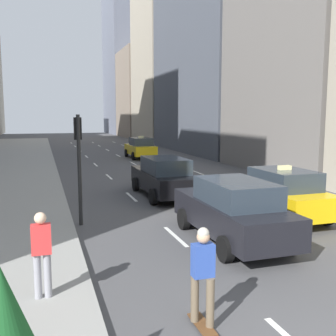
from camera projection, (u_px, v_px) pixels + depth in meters
The scene contains 9 objects.
lane_markings at pixel (143, 168), 26.66m from camera, with size 5.72×56.00×0.01m.
building_row_right at pixel (184, 18), 44.29m from camera, with size 6.00×84.19×35.28m.
taxi_lead at pixel (140, 148), 32.94m from camera, with size 2.02×4.40×1.87m.
taxi_second at pixel (280, 193), 13.71m from camera, with size 2.02×4.40×1.87m.
sedan_black_near at pixel (232, 210), 11.12m from camera, with size 2.02×4.77×1.79m.
sedan_silver_behind at pixel (164, 177), 17.33m from camera, with size 2.02×4.98×1.75m.
skateboarder at pixel (203, 273), 6.54m from camera, with size 0.36×0.80×1.75m.
pedestrian_near_curb at pixel (42, 251), 7.32m from camera, with size 0.36×0.22×1.65m.
traffic_light_pole at pixel (79, 152), 12.66m from camera, with size 0.24×0.42×3.60m.
Camera 1 is at (-3.87, -2.67, 3.57)m, focal length 42.00 mm.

